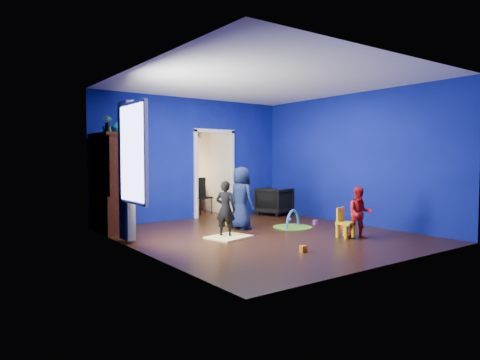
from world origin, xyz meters
TOP-DOWN VIEW (x-y plane):
  - floor at (0.00, 0.00)m, footprint 5.00×5.50m
  - ceiling at (0.00, 0.00)m, footprint 5.00×5.50m
  - wall_back at (0.00, 2.75)m, footprint 5.00×0.02m
  - wall_front at (0.00, -2.75)m, footprint 5.00×0.02m
  - wall_left at (-2.50, 0.00)m, footprint 0.02×5.50m
  - wall_right at (2.50, 0.00)m, footprint 0.02×5.50m
  - alcove at (0.60, 3.62)m, footprint 1.00×1.75m
  - armchair at (2.05, 2.12)m, footprint 0.96×0.94m
  - child_black at (-0.71, 0.28)m, footprint 0.42×0.46m
  - child_navy at (0.04, 0.83)m, footprint 0.48×0.67m
  - toddler_red at (1.20, -1.27)m, footprint 0.58×0.56m
  - vase at (-2.22, 1.80)m, footprint 0.21×0.21m
  - potted_plant at (-2.22, 2.32)m, footprint 0.22×0.22m
  - tv_armoire at (-2.22, 2.10)m, footprint 0.58×1.14m
  - crt_tv at (-2.18, 2.10)m, footprint 0.46×0.70m
  - yellow_blanket at (-0.71, 0.18)m, footprint 0.87×0.77m
  - hopper_ball at (-0.01, 1.08)m, footprint 0.36×0.36m
  - kid_chair at (1.05, -1.07)m, footprint 0.34×0.34m
  - play_mat at (1.02, 0.32)m, footprint 0.82×0.82m
  - toy_arch at (1.02, 0.32)m, footprint 0.68×0.38m
  - window_left at (-2.48, 0.35)m, footprint 0.03×0.95m
  - curtain at (-2.37, 0.90)m, footprint 0.14×0.42m
  - doorway at (0.60, 2.75)m, footprint 1.16×0.10m
  - study_desk at (0.60, 4.26)m, footprint 0.88×0.44m
  - desk_monitor at (0.60, 4.38)m, footprint 0.40×0.05m
  - desk_lamp at (0.32, 4.32)m, footprint 0.14×0.14m
  - folding_chair at (0.60, 3.30)m, footprint 0.40×0.40m
  - book_shelf at (0.60, 4.37)m, footprint 0.88×0.24m
  - toy_0 at (1.70, -0.47)m, footprint 0.10×0.08m
  - toy_1 at (1.52, 0.97)m, footprint 0.11×0.11m
  - toy_2 at (-0.43, -1.48)m, footprint 0.10×0.08m
  - toy_3 at (1.72, 0.34)m, footprint 0.10×0.08m

SIDE VIEW (x-z plane):
  - floor at x=0.00m, z-range -0.01..0.01m
  - play_mat at x=1.02m, z-range 0.00..0.02m
  - yellow_blanket at x=-0.71m, z-range 0.00..0.03m
  - toy_arch at x=1.02m, z-range -0.35..0.39m
  - toy_0 at x=1.70m, z-range 0.00..0.10m
  - toy_2 at x=-0.43m, z-range 0.00..0.10m
  - toy_3 at x=1.72m, z-range 0.00..0.10m
  - toy_1 at x=1.52m, z-range 0.00..0.11m
  - hopper_ball at x=-0.01m, z-range 0.00..0.36m
  - kid_chair at x=1.05m, z-range 0.00..0.50m
  - armchair at x=2.05m, z-range 0.00..0.71m
  - study_desk at x=0.60m, z-range 0.00..0.75m
  - folding_chair at x=0.60m, z-range 0.00..0.92m
  - toddler_red at x=1.20m, z-range 0.00..0.94m
  - child_black at x=-0.71m, z-range 0.00..1.05m
  - child_navy at x=0.04m, z-range 0.00..1.29m
  - desk_lamp at x=0.32m, z-range 0.86..1.00m
  - desk_monitor at x=0.60m, z-range 0.79..1.11m
  - tv_armoire at x=-2.22m, z-range 0.00..1.96m
  - crt_tv at x=-2.18m, z-range 0.75..1.29m
  - doorway at x=0.60m, z-range 0.00..2.10m
  - alcove at x=0.60m, z-range 0.00..2.50m
  - curtain at x=-2.37m, z-range 0.05..2.45m
  - wall_back at x=0.00m, z-range 0.00..2.90m
  - wall_front at x=0.00m, z-range 0.00..2.90m
  - wall_left at x=-2.50m, z-range 0.00..2.90m
  - wall_right at x=2.50m, z-range 0.00..2.90m
  - window_left at x=-2.48m, z-range 0.77..2.33m
  - book_shelf at x=0.60m, z-range 2.00..2.04m
  - vase at x=-2.22m, z-range 1.96..2.18m
  - potted_plant at x=-2.22m, z-range 1.96..2.33m
  - ceiling at x=0.00m, z-range 2.90..2.90m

